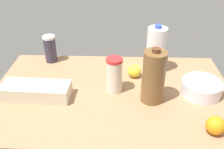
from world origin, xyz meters
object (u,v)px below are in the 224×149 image
Objects in this scene: mixing_bowl at (201,87)px; shaker_bottle at (50,49)px; chocolate_milk_jug at (154,77)px; egg_carton at (36,91)px; orange_far_back at (215,125)px; tumbler_cup at (114,75)px; lemon_by_jug at (134,71)px; milk_jug at (156,50)px.

mixing_bowl is 86.98cm from shaker_bottle.
chocolate_milk_jug is 0.83× the size of egg_carton.
chocolate_milk_jug reaches higher than shaker_bottle.
orange_far_back is (22.89, -21.03, -8.88)cm from chocolate_milk_jug.
chocolate_milk_jug reaches higher than egg_carton.
chocolate_milk_jug reaches higher than mixing_bowl.
tumbler_cup is 17.89cm from lemon_by_jug.
lemon_by_jug is at bearing 155.52° from mixing_bowl.
egg_carton is (-59.18, -27.87, -9.26)cm from milk_jug.
mixing_bowl is at bearing 13.86° from chocolate_milk_jug.
shaker_bottle is (-38.90, 29.54, -0.83)cm from tumbler_cup.
orange_far_back is (77.87, -21.25, 0.34)cm from egg_carton.
tumbler_cup is at bearing 178.59° from mixing_bowl.
chocolate_milk_jug is at bearing -166.14° from mixing_bowl.
mixing_bowl and egg_carton have the same top height.
shaker_bottle is at bearing 159.39° from mixing_bowl.
egg_carton is 2.00× the size of shaker_bottle.
tumbler_cup is at bearing -136.43° from milk_jug.
tumbler_cup reaches higher than mixing_bowl.
shaker_bottle reaches higher than mixing_bowl.
shaker_bottle is (-81.29, 30.58, 4.69)cm from mixing_bowl.
chocolate_milk_jug is at bearing -70.23° from lemon_by_jug.
egg_carton is 80.72cm from orange_far_back.
orange_far_back is (30.29, -41.61, 0.14)cm from lemon_by_jug.
lemon_by_jug is at bearing 52.16° from tumbler_cup.
tumbler_cup is at bearing 158.37° from chocolate_milk_jug.
shaker_bottle is at bearing 95.09° from egg_carton.
egg_carton is at bearing -156.84° from lemon_by_jug.
milk_jug reaches higher than orange_far_back.
milk_jug is at bearing 81.50° from chocolate_milk_jug.
orange_far_back is at bearing -93.43° from mixing_bowl.
tumbler_cup is 2.36× the size of orange_far_back.
lemon_by_jug reaches higher than mixing_bowl.
egg_carton is 4.28× the size of orange_far_back.
milk_jug is 61.74cm from shaker_bottle.
milk_jug is 3.56× the size of orange_far_back.
orange_far_back reaches higher than lemon_by_jug.
shaker_bottle is at bearing 142.79° from tumbler_cup.
shaker_bottle is (-56.78, 36.63, -4.52)cm from chocolate_milk_jug.
milk_jug reaches higher than shaker_bottle.
chocolate_milk_jug and milk_jug have the same top height.
milk_jug is 1.66× the size of shaker_bottle.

